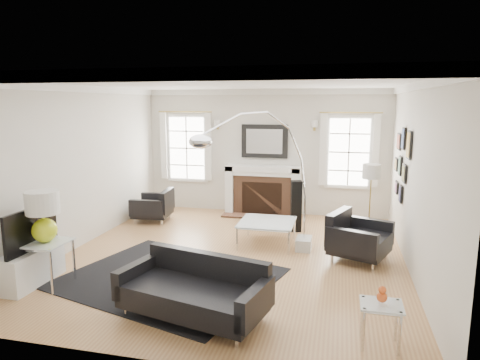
% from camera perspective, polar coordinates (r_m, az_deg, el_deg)
% --- Properties ---
extents(floor, '(6.00, 6.00, 0.00)m').
position_cam_1_polar(floor, '(7.18, -1.05, -10.13)').
color(floor, '#A46F45').
rests_on(floor, ground).
extents(back_wall, '(5.50, 0.04, 2.80)m').
position_cam_1_polar(back_wall, '(9.73, 3.32, 3.73)').
color(back_wall, beige).
rests_on(back_wall, floor).
extents(front_wall, '(5.50, 0.04, 2.80)m').
position_cam_1_polar(front_wall, '(4.05, -11.75, -5.72)').
color(front_wall, beige).
rests_on(front_wall, floor).
extents(left_wall, '(0.04, 6.00, 2.80)m').
position_cam_1_polar(left_wall, '(7.96, -20.66, 1.64)').
color(left_wall, beige).
rests_on(left_wall, floor).
extents(right_wall, '(0.04, 6.00, 2.80)m').
position_cam_1_polar(right_wall, '(6.70, 22.35, 0.02)').
color(right_wall, beige).
rests_on(right_wall, floor).
extents(ceiling, '(5.50, 6.00, 0.02)m').
position_cam_1_polar(ceiling, '(6.74, -1.13, 12.80)').
color(ceiling, white).
rests_on(ceiling, back_wall).
extents(crown_molding, '(5.50, 6.00, 0.12)m').
position_cam_1_polar(crown_molding, '(6.74, -1.13, 12.29)').
color(crown_molding, white).
rests_on(crown_molding, back_wall).
extents(fireplace, '(1.70, 0.69, 1.11)m').
position_cam_1_polar(fireplace, '(9.66, 3.05, -1.46)').
color(fireplace, white).
rests_on(fireplace, floor).
extents(mantel_mirror, '(1.05, 0.07, 0.75)m').
position_cam_1_polar(mantel_mirror, '(9.66, 3.28, 5.18)').
color(mantel_mirror, black).
rests_on(mantel_mirror, back_wall).
extents(window_left, '(1.24, 0.15, 1.62)m').
position_cam_1_polar(window_left, '(10.16, -7.10, 4.28)').
color(window_left, white).
rests_on(window_left, back_wall).
extents(window_right, '(1.24, 0.15, 1.62)m').
position_cam_1_polar(window_right, '(9.53, 14.31, 3.65)').
color(window_right, white).
rests_on(window_right, back_wall).
extents(gallery_wall, '(0.04, 1.73, 1.29)m').
position_cam_1_polar(gallery_wall, '(7.94, 20.76, 2.59)').
color(gallery_wall, black).
rests_on(gallery_wall, right_wall).
extents(tv_unit, '(0.35, 1.00, 1.09)m').
position_cam_1_polar(tv_unit, '(6.70, -26.03, -9.74)').
color(tv_unit, white).
rests_on(tv_unit, floor).
extents(area_rug, '(3.36, 3.04, 0.01)m').
position_cam_1_polar(area_rug, '(6.42, -9.47, -12.75)').
color(area_rug, black).
rests_on(area_rug, floor).
extents(sofa, '(1.89, 1.19, 0.57)m').
position_cam_1_polar(sofa, '(5.24, -5.97, -14.50)').
color(sofa, black).
rests_on(sofa, floor).
extents(armchair_left, '(0.83, 0.90, 0.56)m').
position_cam_1_polar(armchair_left, '(9.33, -11.27, -3.51)').
color(armchair_left, black).
rests_on(armchair_left, floor).
extents(armchair_right, '(1.11, 1.17, 0.63)m').
position_cam_1_polar(armchair_right, '(7.18, 15.22, -7.53)').
color(armchair_right, black).
rests_on(armchair_right, floor).
extents(coffee_table, '(0.96, 0.96, 0.43)m').
position_cam_1_polar(coffee_table, '(7.64, 3.63, -5.76)').
color(coffee_table, silver).
rests_on(coffee_table, floor).
extents(side_table_left, '(0.57, 0.57, 0.63)m').
position_cam_1_polar(side_table_left, '(6.50, -24.42, -8.46)').
color(side_table_left, silver).
rests_on(side_table_left, floor).
extents(nesting_table, '(0.43, 0.36, 0.47)m').
position_cam_1_polar(nesting_table, '(4.83, 18.27, -16.59)').
color(nesting_table, silver).
rests_on(nesting_table, floor).
extents(gourd_lamp, '(0.44, 0.44, 0.71)m').
position_cam_1_polar(gourd_lamp, '(6.36, -24.77, -4.01)').
color(gourd_lamp, '#CBDE1B').
rests_on(gourd_lamp, side_table_left).
extents(orange_vase, '(0.11, 0.11, 0.17)m').
position_cam_1_polar(orange_vase, '(4.74, 18.41, -14.37)').
color(orange_vase, '#DE521C').
rests_on(orange_vase, nesting_table).
extents(arc_floor_lamp, '(1.74, 1.61, 2.46)m').
position_cam_1_polar(arc_floor_lamp, '(6.75, 2.25, 0.26)').
color(arc_floor_lamp, white).
rests_on(arc_floor_lamp, floor).
extents(stick_floor_lamp, '(0.30, 0.30, 1.48)m').
position_cam_1_polar(stick_floor_lamp, '(7.56, 17.11, 0.53)').
color(stick_floor_lamp, '#A98C3A').
rests_on(stick_floor_lamp, floor).
extents(speaker_tower, '(0.24, 0.24, 1.01)m').
position_cam_1_polar(speaker_tower, '(8.48, 7.49, -3.47)').
color(speaker_tower, black).
rests_on(speaker_tower, floor).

